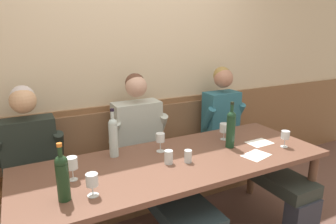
# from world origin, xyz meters

# --- Properties ---
(room_wall_back) EXTENTS (6.80, 0.08, 2.80)m
(room_wall_back) POSITION_xyz_m (0.00, 1.09, 1.40)
(room_wall_back) COLOR beige
(room_wall_back) RESTS_ON ground
(wood_wainscot_panel) EXTENTS (6.80, 0.03, 0.99)m
(wood_wainscot_panel) POSITION_xyz_m (0.00, 1.04, 0.50)
(wood_wainscot_panel) COLOR brown
(wood_wainscot_panel) RESTS_ON ground
(wall_bench) EXTENTS (2.62, 0.42, 0.94)m
(wall_bench) POSITION_xyz_m (0.00, 0.83, 0.28)
(wall_bench) COLOR brown
(wall_bench) RESTS_ON ground
(dining_table) EXTENTS (2.32, 0.84, 0.76)m
(dining_table) POSITION_xyz_m (0.00, 0.10, 0.68)
(dining_table) COLOR brown
(dining_table) RESTS_ON ground
(person_right_seat) EXTENTS (0.52, 1.30, 1.28)m
(person_right_seat) POSITION_xyz_m (-0.98, 0.43, 0.61)
(person_right_seat) COLOR #282339
(person_right_seat) RESTS_ON ground
(person_center_left_seat) EXTENTS (0.54, 1.30, 1.32)m
(person_center_left_seat) POSITION_xyz_m (-0.05, 0.45, 0.62)
(person_center_left_seat) COLOR #29253A
(person_center_left_seat) RESTS_ON ground
(person_center_right_seat) EXTENTS (0.47, 1.31, 1.32)m
(person_center_right_seat) POSITION_xyz_m (0.93, 0.46, 0.64)
(person_center_right_seat) COLOR #2E313D
(person_center_right_seat) RESTS_ON ground
(wine_bottle_green_tall) EXTENTS (0.07, 0.07, 0.38)m
(wine_bottle_green_tall) POSITION_xyz_m (0.50, 0.12, 0.93)
(wine_bottle_green_tall) COLOR #193A23
(wine_bottle_green_tall) RESTS_ON dining_table
(wine_bottle_amber_mid) EXTENTS (0.07, 0.07, 0.38)m
(wine_bottle_amber_mid) POSITION_xyz_m (-0.40, 0.38, 0.92)
(wine_bottle_amber_mid) COLOR silver
(wine_bottle_amber_mid) RESTS_ON dining_table
(wine_bottle_clear_water) EXTENTS (0.07, 0.07, 0.35)m
(wine_bottle_clear_water) POSITION_xyz_m (-0.84, -0.08, 0.91)
(wine_bottle_clear_water) COLOR #1B361D
(wine_bottle_clear_water) RESTS_ON dining_table
(wine_glass_near_bucket) EXTENTS (0.07, 0.07, 0.14)m
(wine_glass_near_bucket) POSITION_xyz_m (-0.68, -0.11, 0.85)
(wine_glass_near_bucket) COLOR silver
(wine_glass_near_bucket) RESTS_ON dining_table
(wine_glass_center_rear) EXTENTS (0.07, 0.07, 0.15)m
(wine_glass_center_rear) POSITION_xyz_m (-0.05, 0.30, 0.87)
(wine_glass_center_rear) COLOR silver
(wine_glass_center_rear) RESTS_ON dining_table
(wine_glass_center_front) EXTENTS (0.07, 0.07, 0.16)m
(wine_glass_center_front) POSITION_xyz_m (-0.75, 0.14, 0.87)
(wine_glass_center_front) COLOR silver
(wine_glass_center_front) RESTS_ON dining_table
(wine_glass_by_bottle) EXTENTS (0.08, 0.08, 0.15)m
(wine_glass_by_bottle) POSITION_xyz_m (0.56, 0.28, 0.86)
(wine_glass_by_bottle) COLOR silver
(wine_glass_by_bottle) RESTS_ON dining_table
(wine_glass_mid_left) EXTENTS (0.07, 0.07, 0.14)m
(wine_glass_mid_left) POSITION_xyz_m (0.90, -0.09, 0.86)
(wine_glass_mid_left) COLOR silver
(wine_glass_mid_left) RESTS_ON dining_table
(water_tumbler_left) EXTENTS (0.06, 0.06, 0.10)m
(water_tumbler_left) POSITION_xyz_m (-0.09, 0.07, 0.81)
(water_tumbler_left) COLOR silver
(water_tumbler_left) RESTS_ON dining_table
(water_tumbler_right) EXTENTS (0.06, 0.06, 0.09)m
(water_tumbler_right) POSITION_xyz_m (0.04, 0.03, 0.81)
(water_tumbler_right) COLOR silver
(water_tumbler_right) RESTS_ON dining_table
(tasting_sheet_left_guest) EXTENTS (0.22, 0.16, 0.00)m
(tasting_sheet_left_guest) POSITION_xyz_m (0.79, 0.07, 0.76)
(tasting_sheet_left_guest) COLOR white
(tasting_sheet_left_guest) RESTS_ON dining_table
(tasting_sheet_right_guest) EXTENTS (0.24, 0.20, 0.00)m
(tasting_sheet_right_guest) POSITION_xyz_m (0.57, -0.11, 0.76)
(tasting_sheet_right_guest) COLOR white
(tasting_sheet_right_guest) RESTS_ON dining_table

